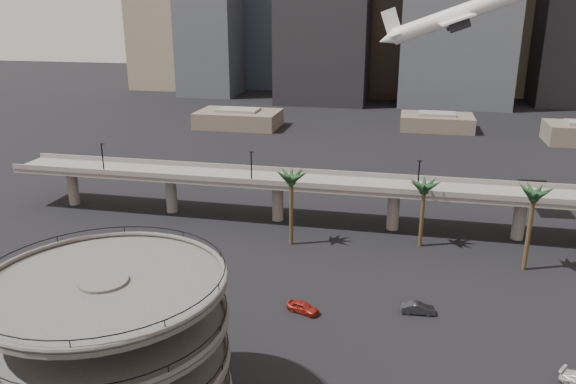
% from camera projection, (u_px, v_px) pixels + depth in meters
% --- Properties ---
extents(parking_ramp, '(22.20, 22.20, 17.35)m').
position_uv_depth(parking_ramp, '(110.00, 342.00, 51.97)').
color(parking_ramp, '#4A4845').
rests_on(parking_ramp, ground).
extents(overpass, '(130.00, 9.30, 14.70)m').
position_uv_depth(overpass, '(335.00, 188.00, 104.89)').
color(overpass, slate).
rests_on(overpass, ground).
extents(palm_trees, '(54.40, 18.40, 14.00)m').
position_uv_depth(palm_trees, '(459.00, 187.00, 92.33)').
color(palm_trees, '#4E3B21').
rests_on(palm_trees, ground).
extents(low_buildings, '(135.00, 27.50, 6.80)m').
position_uv_depth(low_buildings, '(391.00, 124.00, 185.94)').
color(low_buildings, brown).
rests_on(low_buildings, ground).
extents(airborne_jet, '(29.93, 26.75, 13.30)m').
position_uv_depth(airborne_jet, '(457.00, 16.00, 106.37)').
color(airborne_jet, silver).
rests_on(airborne_jet, ground).
extents(car_a, '(4.89, 3.30, 1.55)m').
position_uv_depth(car_a, '(303.00, 307.00, 75.97)').
color(car_a, maroon).
rests_on(car_a, ground).
extents(car_b, '(4.68, 1.97, 1.50)m').
position_uv_depth(car_b, '(418.00, 308.00, 75.70)').
color(car_b, '#222328').
rests_on(car_b, ground).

